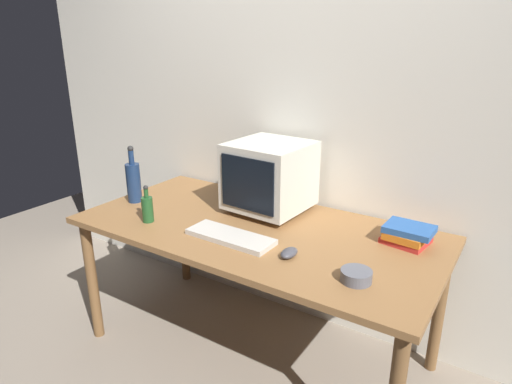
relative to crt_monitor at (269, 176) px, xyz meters
The scene contains 11 objects.
ground_plane 0.95m from the crt_monitor, 75.51° to the right, with size 6.00×6.00×0.00m, color gray.
back_wall 0.44m from the crt_monitor, 78.87° to the left, with size 4.00×0.08×2.50m, color silver.
desk 0.35m from the crt_monitor, 75.51° to the right, with size 1.77×0.87×0.73m.
crt_monitor is the anchor object (origin of this frame).
keyboard 0.43m from the crt_monitor, 85.26° to the right, with size 0.42×0.15×0.02m, color beige.
computer_mouse 0.55m from the crt_monitor, 49.46° to the right, with size 0.06×0.10×0.04m, color #3F3F47.
bottle_tall 0.77m from the crt_monitor, 158.16° to the right, with size 0.08×0.08×0.32m.
bottle_short 0.64m from the crt_monitor, 133.98° to the right, with size 0.06×0.06×0.19m.
book_stack 0.74m from the crt_monitor, ahead, with size 0.22×0.20×0.09m.
cd_spindle 0.80m from the crt_monitor, 33.72° to the right, with size 0.12×0.12×0.04m, color #595B66.
metal_canister 0.33m from the crt_monitor, 164.50° to the left, with size 0.09×0.09×0.15m, color black.
Camera 1 is at (1.08, -1.67, 1.61)m, focal length 31.15 mm.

